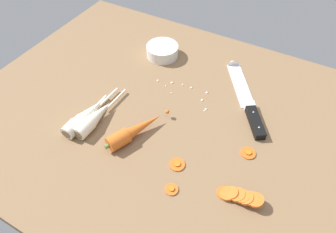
{
  "coord_description": "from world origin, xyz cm",
  "views": [
    {
      "loc": [
        26.84,
        -50.91,
        64.32
      ],
      "look_at": [
        0.0,
        -2.0,
        1.5
      ],
      "focal_mm": 31.92,
      "sensor_mm": 36.0,
      "label": 1
    }
  ],
  "objects_px": {
    "parsnip_mid_right": "(80,120)",
    "carrot_slice_stray_near": "(177,164)",
    "carrot_slice_stray_far": "(248,153)",
    "whole_carrot": "(133,131)",
    "parsnip_front": "(95,118)",
    "carrot_slice_stray_mid": "(171,189)",
    "parsnip_mid_left": "(87,115)",
    "carrot_slice_stack": "(239,196)",
    "prep_bowl": "(162,50)",
    "chefs_knife": "(244,93)"
  },
  "relations": [
    {
      "from": "whole_carrot",
      "to": "prep_bowl",
      "type": "height_order",
      "value": "whole_carrot"
    },
    {
      "from": "parsnip_mid_right",
      "to": "prep_bowl",
      "type": "height_order",
      "value": "same"
    },
    {
      "from": "carrot_slice_stack",
      "to": "parsnip_front",
      "type": "bearing_deg",
      "value": 176.7
    },
    {
      "from": "whole_carrot",
      "to": "carrot_slice_stray_near",
      "type": "relative_size",
      "value": 4.87
    },
    {
      "from": "carrot_slice_stack",
      "to": "carrot_slice_stray_far",
      "type": "xyz_separation_m",
      "value": [
        -0.02,
        0.13,
        -0.01
      ]
    },
    {
      "from": "whole_carrot",
      "to": "parsnip_front",
      "type": "height_order",
      "value": "whole_carrot"
    },
    {
      "from": "parsnip_mid_left",
      "to": "carrot_slice_stray_near",
      "type": "bearing_deg",
      "value": -2.3
    },
    {
      "from": "carrot_slice_stack",
      "to": "carrot_slice_stray_far",
      "type": "bearing_deg",
      "value": 99.32
    },
    {
      "from": "chefs_knife",
      "to": "carrot_slice_stray_mid",
      "type": "distance_m",
      "value": 0.39
    },
    {
      "from": "whole_carrot",
      "to": "parsnip_front",
      "type": "bearing_deg",
      "value": -174.18
    },
    {
      "from": "parsnip_mid_right",
      "to": "carrot_slice_stray_near",
      "type": "distance_m",
      "value": 0.3
    },
    {
      "from": "carrot_slice_stack",
      "to": "carrot_slice_stray_far",
      "type": "distance_m",
      "value": 0.13
    },
    {
      "from": "whole_carrot",
      "to": "parsnip_mid_left",
      "type": "xyz_separation_m",
      "value": [
        -0.15,
        -0.01,
        -0.0
      ]
    },
    {
      "from": "carrot_slice_stray_far",
      "to": "parsnip_mid_left",
      "type": "bearing_deg",
      "value": -166.11
    },
    {
      "from": "parsnip_mid_right",
      "to": "carrot_slice_stray_far",
      "type": "relative_size",
      "value": 4.54
    },
    {
      "from": "chefs_knife",
      "to": "carrot_slice_stray_far",
      "type": "bearing_deg",
      "value": -67.92
    },
    {
      "from": "carrot_slice_stack",
      "to": "carrot_slice_stray_mid",
      "type": "bearing_deg",
      "value": -159.31
    },
    {
      "from": "whole_carrot",
      "to": "prep_bowl",
      "type": "bearing_deg",
      "value": 107.29
    },
    {
      "from": "parsnip_mid_left",
      "to": "carrot_slice_stray_far",
      "type": "distance_m",
      "value": 0.45
    },
    {
      "from": "whole_carrot",
      "to": "parsnip_front",
      "type": "relative_size",
      "value": 0.91
    },
    {
      "from": "parsnip_mid_right",
      "to": "carrot_slice_stray_far",
      "type": "bearing_deg",
      "value": 16.61
    },
    {
      "from": "whole_carrot",
      "to": "carrot_slice_stray_far",
      "type": "bearing_deg",
      "value": 17.98
    },
    {
      "from": "parsnip_front",
      "to": "carrot_slice_stray_far",
      "type": "bearing_deg",
      "value": 14.53
    },
    {
      "from": "parsnip_mid_left",
      "to": "carrot_slice_stack",
      "type": "xyz_separation_m",
      "value": [
        0.46,
        -0.02,
        -0.01
      ]
    },
    {
      "from": "whole_carrot",
      "to": "carrot_slice_stack",
      "type": "distance_m",
      "value": 0.31
    },
    {
      "from": "parsnip_mid_left",
      "to": "carrot_slice_stray_near",
      "type": "distance_m",
      "value": 0.29
    },
    {
      "from": "parsnip_front",
      "to": "carrot_slice_stray_far",
      "type": "relative_size",
      "value": 5.45
    },
    {
      "from": "carrot_slice_stack",
      "to": "prep_bowl",
      "type": "distance_m",
      "value": 0.57
    },
    {
      "from": "carrot_slice_stray_near",
      "to": "carrot_slice_stray_far",
      "type": "relative_size",
      "value": 1.01
    },
    {
      "from": "parsnip_front",
      "to": "carrot_slice_stray_near",
      "type": "bearing_deg",
      "value": -2.79
    },
    {
      "from": "whole_carrot",
      "to": "parsnip_mid_right",
      "type": "relative_size",
      "value": 1.09
    },
    {
      "from": "carrot_slice_stray_near",
      "to": "carrot_slice_stray_mid",
      "type": "relative_size",
      "value": 1.24
    },
    {
      "from": "carrot_slice_stray_far",
      "to": "prep_bowl",
      "type": "bearing_deg",
      "value": 147.4
    },
    {
      "from": "parsnip_front",
      "to": "prep_bowl",
      "type": "xyz_separation_m",
      "value": [
        0.01,
        0.36,
        0.0
      ]
    },
    {
      "from": "chefs_knife",
      "to": "carrot_slice_stray_far",
      "type": "distance_m",
      "value": 0.22
    },
    {
      "from": "parsnip_mid_left",
      "to": "carrot_slice_stray_mid",
      "type": "relative_size",
      "value": 6.39
    },
    {
      "from": "chefs_knife",
      "to": "carrot_slice_stray_near",
      "type": "bearing_deg",
      "value": -100.89
    },
    {
      "from": "parsnip_mid_right",
      "to": "carrot_slice_stack",
      "type": "xyz_separation_m",
      "value": [
        0.46,
        0.0,
        -0.01
      ]
    },
    {
      "from": "parsnip_mid_right",
      "to": "prep_bowl",
      "type": "xyz_separation_m",
      "value": [
        0.04,
        0.39,
        0.0
      ]
    },
    {
      "from": "whole_carrot",
      "to": "carrot_slice_stray_mid",
      "type": "distance_m",
      "value": 0.19
    },
    {
      "from": "chefs_knife",
      "to": "whole_carrot",
      "type": "height_order",
      "value": "whole_carrot"
    },
    {
      "from": "whole_carrot",
      "to": "parsnip_mid_left",
      "type": "distance_m",
      "value": 0.15
    },
    {
      "from": "carrot_slice_stack",
      "to": "carrot_slice_stray_near",
      "type": "relative_size",
      "value": 2.67
    },
    {
      "from": "chefs_knife",
      "to": "carrot_slice_stack",
      "type": "xyz_separation_m",
      "value": [
        0.1,
        -0.34,
        0.01
      ]
    },
    {
      "from": "parsnip_front",
      "to": "carrot_slice_stray_mid",
      "type": "height_order",
      "value": "parsnip_front"
    },
    {
      "from": "parsnip_front",
      "to": "carrot_slice_stray_far",
      "type": "xyz_separation_m",
      "value": [
        0.41,
        0.11,
        -0.02
      ]
    },
    {
      "from": "carrot_slice_stray_mid",
      "to": "carrot_slice_stack",
      "type": "bearing_deg",
      "value": 20.69
    },
    {
      "from": "whole_carrot",
      "to": "parsnip_mid_left",
      "type": "bearing_deg",
      "value": -174.67
    },
    {
      "from": "parsnip_mid_right",
      "to": "prep_bowl",
      "type": "distance_m",
      "value": 0.39
    },
    {
      "from": "parsnip_front",
      "to": "carrot_slice_stray_mid",
      "type": "bearing_deg",
      "value": -15.67
    }
  ]
}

